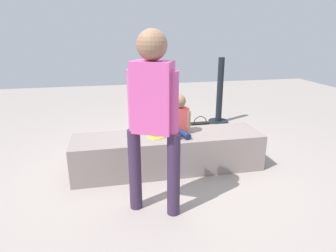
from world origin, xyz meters
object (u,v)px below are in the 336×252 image
object	(u,v)px
cake_plate	(156,135)
party_cup_red	(97,144)
adult_standing	(153,109)
gift_bag	(147,135)
water_bottle_far_side	(114,143)
cake_box_white	(130,148)
water_bottle_near_gift	(98,149)
handbag_black_leather	(200,128)
child_seated	(179,117)
handbag_brown_canvas	(212,137)

from	to	relation	value
cake_plate	party_cup_red	bearing A→B (deg)	129.16
adult_standing	gift_bag	xyz separation A→B (m)	(0.16, 1.68, -0.84)
water_bottle_far_side	cake_box_white	world-z (taller)	water_bottle_far_side
water_bottle_near_gift	cake_box_white	xyz separation A→B (m)	(0.44, 0.02, -0.02)
gift_bag	party_cup_red	xyz separation A→B (m)	(-0.74, 0.04, -0.11)
gift_bag	cake_box_white	xyz separation A→B (m)	(-0.27, -0.25, -0.09)
gift_bag	handbag_black_leather	xyz separation A→B (m)	(0.91, 0.28, -0.05)
gift_bag	child_seated	bearing A→B (deg)	-71.82
party_cup_red	gift_bag	bearing A→B (deg)	-3.15
cake_plate	water_bottle_far_side	distance (m)	0.96
water_bottle_near_gift	handbag_black_leather	size ratio (longest dim) A/B	0.67
handbag_black_leather	handbag_brown_canvas	distance (m)	0.43
party_cup_red	handbag_brown_canvas	distance (m)	1.72
party_cup_red	handbag_brown_canvas	world-z (taller)	handbag_brown_canvas
child_seated	gift_bag	distance (m)	1.01
water_bottle_near_gift	cake_box_white	bearing A→B (deg)	2.08
cake_plate	handbag_black_leather	bearing A→B (deg)	51.34
child_seated	cake_plate	xyz separation A→B (m)	(-0.28, -0.03, -0.19)
water_bottle_near_gift	adult_standing	bearing A→B (deg)	-68.80
handbag_brown_canvas	party_cup_red	bearing A→B (deg)	173.87
cake_plate	party_cup_red	xyz separation A→B (m)	(-0.73, 0.90, -0.42)
water_bottle_near_gift	handbag_black_leather	distance (m)	1.71
adult_standing	cake_box_white	bearing A→B (deg)	94.49
child_seated	water_bottle_near_gift	xyz separation A→B (m)	(-0.99, 0.57, -0.56)
adult_standing	cake_box_white	distance (m)	1.71
cake_plate	handbag_brown_canvas	xyz separation A→B (m)	(0.98, 0.72, -0.36)
child_seated	adult_standing	distance (m)	1.01
party_cup_red	child_seated	bearing A→B (deg)	-40.89
water_bottle_far_side	handbag_black_leather	world-z (taller)	handbag_black_leather
cake_plate	cake_box_white	bearing A→B (deg)	113.80
gift_bag	party_cup_red	distance (m)	0.75
child_seated	handbag_black_leather	xyz separation A→B (m)	(0.64, 1.12, -0.55)
child_seated	cake_plate	world-z (taller)	child_seated
gift_bag	water_bottle_far_side	xyz separation A→B (m)	(-0.50, -0.12, -0.05)
child_seated	handbag_black_leather	distance (m)	1.40
child_seated	water_bottle_far_side	bearing A→B (deg)	136.99
handbag_black_leather	water_bottle_near_gift	bearing A→B (deg)	-161.51
water_bottle_near_gift	party_cup_red	world-z (taller)	water_bottle_near_gift
party_cup_red	water_bottle_far_side	bearing A→B (deg)	-33.01
adult_standing	party_cup_red	world-z (taller)	adult_standing
water_bottle_near_gift	handbag_brown_canvas	bearing A→B (deg)	4.01
water_bottle_near_gift	handbag_brown_canvas	xyz separation A→B (m)	(1.68, 0.12, 0.01)
adult_standing	handbag_brown_canvas	size ratio (longest dim) A/B	5.03
cake_box_white	handbag_black_leather	bearing A→B (deg)	23.95
cake_box_white	handbag_brown_canvas	bearing A→B (deg)	4.68
water_bottle_near_gift	party_cup_red	distance (m)	0.31
water_bottle_far_side	party_cup_red	world-z (taller)	water_bottle_far_side
gift_bag	water_bottle_near_gift	size ratio (longest dim) A/B	1.73
handbag_black_leather	adult_standing	bearing A→B (deg)	-118.69
child_seated	water_bottle_near_gift	size ratio (longest dim) A/B	2.31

